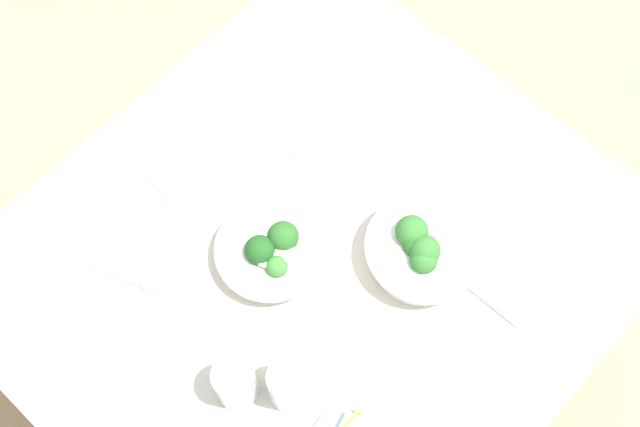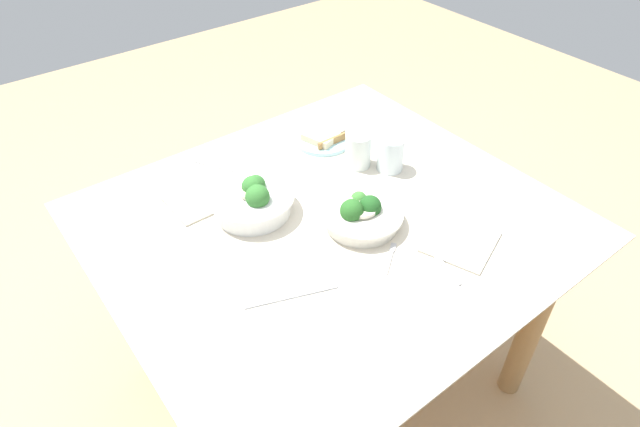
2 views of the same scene
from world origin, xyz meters
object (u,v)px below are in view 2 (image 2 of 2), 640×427
Objects in this scene: table_knife_right at (224,169)px; fork_by_near_bowl at (390,257)px; broccoli_bowl_far at (253,200)px; table_knife_left at (292,296)px; bread_side_plate at (323,138)px; napkin_folded_lower at (460,242)px; water_glass_center at (391,154)px; napkin_folded_upper at (198,198)px; fork_by_far_bowl at (447,269)px; broccoli_bowl_near at (361,214)px; water_glass_side at (358,150)px.

fork_by_near_bowl is at bearing 163.15° from table_knife_right.
broccoli_bowl_far reaches higher than table_knife_left.
bread_side_plate reaches higher than fork_by_near_bowl.
broccoli_bowl_far is 0.54m from napkin_folded_lower.
water_glass_center is at bearing 76.98° from napkin_folded_lower.
napkin_folded_upper is at bearing 128.11° from napkin_folded_lower.
bread_side_plate is 1.86× the size of fork_by_far_bowl.
table_knife_right is 0.71m from napkin_folded_lower.
table_knife_right is (-0.39, 0.29, -0.05)m from water_glass_center.
water_glass_center is at bearing 11.08° from fork_by_near_bowl.
water_glass_center is at bearing 44.60° from table_knife_left.
broccoli_bowl_far is at bearing 132.67° from broccoli_bowl_near.
fork_by_far_bowl and table_knife_right have the same top height.
water_glass_side is at bearing 51.33° from broccoli_bowl_near.
fork_by_far_bowl is 0.37m from table_knife_left.
broccoli_bowl_far is at bearing 129.43° from napkin_folded_lower.
fork_by_far_bowl and fork_by_near_bowl have the same top height.
water_glass_center is at bearing -74.72° from bread_side_plate.
napkin_folded_upper is at bearing 129.42° from broccoli_bowl_near.
napkin_folded_upper is (-0.26, 0.49, 0.00)m from fork_by_near_bowl.
broccoli_bowl_far is 1.30× the size of napkin_folded_lower.
napkin_folded_upper is (-0.52, 0.22, -0.05)m from water_glass_center.
broccoli_bowl_near is 0.26m from fork_by_far_bowl.
napkin_folded_upper is at bearing 110.60° from table_knife_left.
broccoli_bowl_far reaches higher than broccoli_bowl_near.
broccoli_bowl_near is 1.23× the size of napkin_folded_lower.
water_glass_side is 0.47× the size of table_knife_left.
water_glass_center is (0.42, -0.08, 0.01)m from broccoli_bowl_far.
water_glass_center is 0.49m from table_knife_right.
bread_side_plate is 0.65m from table_knife_left.
broccoli_bowl_far is 1.06× the size of broccoli_bowl_near.
fork_by_near_bowl is (-0.08, 0.11, 0.00)m from fork_by_far_bowl.
water_glass_side is at bearing 130.60° from water_glass_center.
table_knife_left is (-0.26, 0.04, -0.00)m from fork_by_near_bowl.
napkin_folded_upper is 0.99× the size of napkin_folded_lower.
water_glass_side is 0.51× the size of table_knife_right.
broccoli_bowl_near reaches higher than napkin_folded_lower.
table_knife_right is at bearing 169.76° from bread_side_plate.
broccoli_bowl_near is at bearing 24.07° from fork_by_far_bowl.
broccoli_bowl_far is 2.42× the size of fork_by_near_bowl.
napkin_folded_upper is at bearing 162.55° from water_glass_side.
broccoli_bowl_near reaches higher than table_knife_left.
broccoli_bowl_near reaches higher than table_knife_right.
table_knife_right is at bearing 80.84° from broccoli_bowl_far.
fork_by_near_bowl is 0.54× the size of napkin_folded_upper.
broccoli_bowl_near is 0.27m from water_glass_center.
broccoli_bowl_far reaches higher than napkin_folded_lower.
water_glass_center is at bearing -157.24° from table_knife_right.
broccoli_bowl_near is 1.05× the size of table_knife_right.
broccoli_bowl_near is at bearing 43.40° from fork_by_near_bowl.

